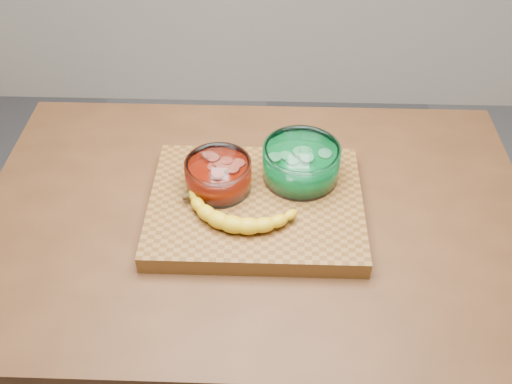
{
  "coord_description": "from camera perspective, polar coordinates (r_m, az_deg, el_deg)",
  "views": [
    {
      "loc": [
        0.03,
        -0.87,
        1.77
      ],
      "look_at": [
        0.0,
        0.0,
        0.96
      ],
      "focal_mm": 40.0,
      "sensor_mm": 36.0,
      "label": 1
    }
  ],
  "objects": [
    {
      "name": "bowl_red",
      "position": [
        1.21,
        -3.78,
        1.71
      ],
      "size": [
        0.14,
        0.14,
        0.07
      ],
      "color": "white",
      "rests_on": "cutting_board"
    },
    {
      "name": "banana",
      "position": [
        1.15,
        -1.55,
        -1.87
      ],
      "size": [
        0.26,
        0.15,
        0.04
      ],
      "primitive_type": null,
      "color": "gold",
      "rests_on": "cutting_board"
    },
    {
      "name": "cutting_board",
      "position": [
        1.22,
        -0.0,
        -1.37
      ],
      "size": [
        0.45,
        0.35,
        0.04
      ],
      "primitive_type": "cube",
      "color": "brown",
      "rests_on": "counter"
    },
    {
      "name": "counter",
      "position": [
        1.58,
        -0.0,
        -13.58
      ],
      "size": [
        1.2,
        0.8,
        0.9
      ],
      "primitive_type": "cube",
      "color": "#4F2D17",
      "rests_on": "ground"
    },
    {
      "name": "bowl_green",
      "position": [
        1.24,
        4.51,
        2.91
      ],
      "size": [
        0.17,
        0.17,
        0.08
      ],
      "color": "white",
      "rests_on": "cutting_board"
    }
  ]
}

